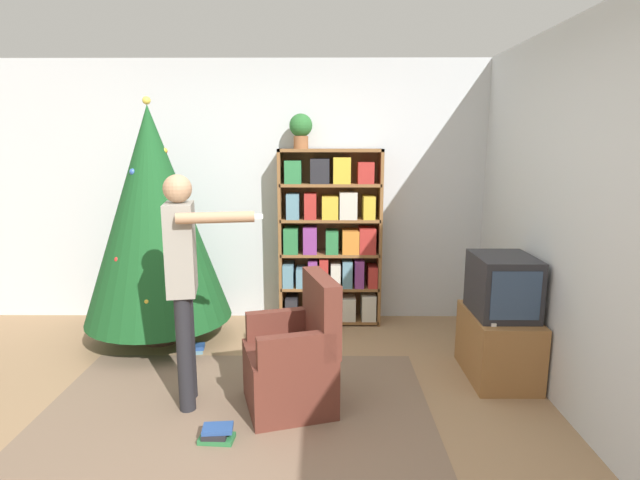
% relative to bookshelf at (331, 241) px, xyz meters
% --- Properties ---
extents(ground_plane, '(14.00, 14.00, 0.00)m').
position_rel_bookshelf_xyz_m(ground_plane, '(-0.46, -1.98, -0.84)').
color(ground_plane, '#9E7A56').
extents(wall_back, '(8.00, 0.10, 2.60)m').
position_rel_bookshelf_xyz_m(wall_back, '(-0.46, 0.22, 0.46)').
color(wall_back, silver).
rests_on(wall_back, ground_plane).
extents(wall_right, '(0.10, 8.00, 2.60)m').
position_rel_bookshelf_xyz_m(wall_right, '(1.59, -1.98, 0.46)').
color(wall_right, silver).
rests_on(wall_right, ground_plane).
extents(area_rug, '(2.64, 1.61, 0.01)m').
position_rel_bookshelf_xyz_m(area_rug, '(-0.66, -1.65, -0.84)').
color(area_rug, '#7F6651').
rests_on(area_rug, ground_plane).
extents(bookshelf, '(1.01, 0.29, 1.74)m').
position_rel_bookshelf_xyz_m(bookshelf, '(0.00, 0.00, 0.00)').
color(bookshelf, brown).
rests_on(bookshelf, ground_plane).
extents(tv_stand, '(0.47, 0.71, 0.51)m').
position_rel_bookshelf_xyz_m(tv_stand, '(1.29, -1.20, -0.58)').
color(tv_stand, '#996638').
rests_on(tv_stand, ground_plane).
extents(television, '(0.43, 0.54, 0.46)m').
position_rel_bookshelf_xyz_m(television, '(1.29, -1.20, -0.10)').
color(television, '#28282D').
rests_on(television, tv_stand).
extents(game_remote, '(0.04, 0.12, 0.02)m').
position_rel_bookshelf_xyz_m(game_remote, '(1.15, -1.41, -0.32)').
color(game_remote, white).
rests_on(game_remote, tv_stand).
extents(christmas_tree, '(1.29, 1.29, 2.19)m').
position_rel_bookshelf_xyz_m(christmas_tree, '(-1.57, -0.48, 0.33)').
color(christmas_tree, '#4C3323').
rests_on(christmas_tree, ground_plane).
extents(armchair, '(0.70, 0.70, 0.92)m').
position_rel_bookshelf_xyz_m(armchair, '(-0.27, -1.66, -0.52)').
color(armchair, brown).
rests_on(armchair, ground_plane).
extents(standing_person, '(0.68, 0.46, 1.60)m').
position_rel_bookshelf_xyz_m(standing_person, '(-1.01, -1.63, 0.11)').
color(standing_person, '#232328').
rests_on(standing_person, ground_plane).
extents(potted_plant, '(0.22, 0.22, 0.33)m').
position_rel_bookshelf_xyz_m(potted_plant, '(-0.29, 0.01, 1.09)').
color(potted_plant, '#935B38').
rests_on(potted_plant, bookshelf).
extents(book_pile_near_tree, '(0.22, 0.17, 0.06)m').
position_rel_bookshelf_xyz_m(book_pile_near_tree, '(-1.21, -0.76, -0.81)').
color(book_pile_near_tree, '#5B899E').
rests_on(book_pile_near_tree, ground_plane).
extents(book_pile_by_chair, '(0.22, 0.15, 0.09)m').
position_rel_bookshelf_xyz_m(book_pile_by_chair, '(-0.72, -2.08, -0.80)').
color(book_pile_by_chair, '#2D7A42').
rests_on(book_pile_by_chair, ground_plane).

